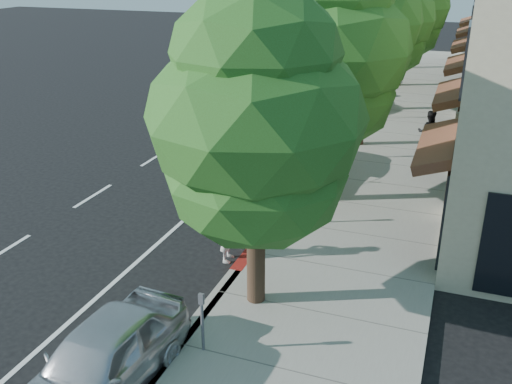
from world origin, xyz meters
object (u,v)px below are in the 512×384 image
at_px(street_tree_1, 329,52).
at_px(street_tree_3, 389,21).
at_px(dark_sedan, 312,98).
at_px(near_car_a, 101,360).
at_px(cyclist, 227,229).
at_px(dark_suv_far, 349,73).
at_px(street_tree_2, 367,24).
at_px(pedestrian, 429,133).
at_px(silver_suv, 282,159).
at_px(street_tree_4, 404,9).
at_px(street_tree_0, 256,123).
at_px(white_pickup, 316,95).
at_px(bicycle, 230,189).

distance_m(street_tree_1, street_tree_3, 12.00).
bearing_deg(dark_sedan, street_tree_1, -66.49).
bearing_deg(near_car_a, cyclist, 91.63).
bearing_deg(cyclist, dark_suv_far, -4.99).
distance_m(street_tree_2, pedestrian, 4.69).
height_order(cyclist, silver_suv, cyclist).
bearing_deg(street_tree_4, cyclist, -93.53).
bearing_deg(street_tree_2, dark_suv_far, 103.70).
bearing_deg(street_tree_2, street_tree_3, 90.00).
bearing_deg(street_tree_4, street_tree_2, -90.00).
bearing_deg(dark_suv_far, street_tree_0, -88.62).
distance_m(street_tree_0, silver_suv, 8.44).
distance_m(street_tree_3, cyclist, 16.75).
bearing_deg(street_tree_3, street_tree_4, 90.00).
relative_size(street_tree_3, pedestrian, 4.16).
xyz_separation_m(street_tree_1, cyclist, (-1.38, -4.33, -3.79)).
xyz_separation_m(street_tree_1, street_tree_2, (0.00, 6.00, 0.15)).
bearing_deg(street_tree_3, pedestrian, -67.12).
bearing_deg(silver_suv, white_pickup, 104.39).
bearing_deg(street_tree_3, cyclist, -94.81).
bearing_deg(silver_suv, bicycle, -102.57).
relative_size(street_tree_1, street_tree_4, 1.03).
relative_size(street_tree_3, dark_suv_far, 1.60).
relative_size(street_tree_1, cyclist, 4.33).
bearing_deg(street_tree_2, pedestrian, -7.96).
bearing_deg(street_tree_0, dark_suv_far, 96.80).
bearing_deg(street_tree_1, dark_suv_far, 99.10).
bearing_deg(street_tree_1, cyclist, -107.62).
relative_size(street_tree_4, bicycle, 4.10).
bearing_deg(street_tree_4, near_car_a, -93.34).
distance_m(silver_suv, near_car_a, 11.00).
height_order(street_tree_3, cyclist, street_tree_3).
xyz_separation_m(cyclist, bicycle, (-1.32, 3.33, -0.40)).
distance_m(street_tree_1, dark_sedan, 11.39).
relative_size(street_tree_4, cyclist, 4.22).
relative_size(street_tree_1, bicycle, 4.20).
xyz_separation_m(street_tree_4, silver_suv, (-1.82, -16.50, -3.67)).
relative_size(street_tree_2, silver_suv, 1.39).
height_order(street_tree_0, cyclist, street_tree_0).
bearing_deg(street_tree_1, silver_suv, 140.55).
bearing_deg(bicycle, street_tree_0, -128.30).
bearing_deg(street_tree_2, near_car_a, -95.90).
xyz_separation_m(cyclist, pedestrian, (4.07, 9.95, 0.12)).
xyz_separation_m(street_tree_4, cyclist, (-1.38, -22.33, -3.56)).
bearing_deg(street_tree_3, street_tree_2, -90.00).
relative_size(street_tree_1, pedestrian, 4.46).
xyz_separation_m(silver_suv, near_car_a, (0.22, -11.00, -0.08)).
height_order(street_tree_0, street_tree_4, street_tree_4).
xyz_separation_m(street_tree_4, pedestrian, (2.69, -12.38, -3.43)).
relative_size(silver_suv, white_pickup, 0.96).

